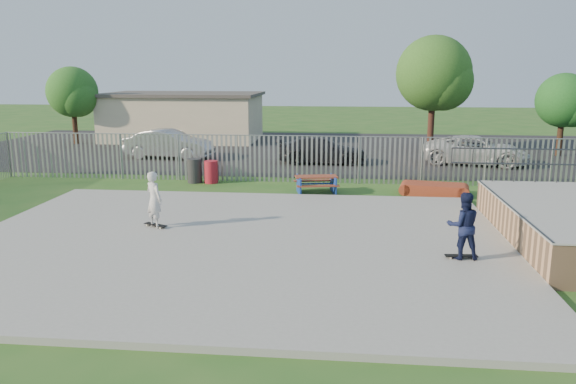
# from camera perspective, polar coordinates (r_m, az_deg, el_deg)

# --- Properties ---
(ground) EXTENTS (120.00, 120.00, 0.00)m
(ground) POSITION_cam_1_polar(r_m,az_deg,el_deg) (15.59, -5.57, -5.42)
(ground) COLOR #285C1F
(ground) RESTS_ON ground
(concrete_slab) EXTENTS (15.00, 12.00, 0.15)m
(concrete_slab) POSITION_cam_1_polar(r_m,az_deg,el_deg) (15.57, -5.57, -5.15)
(concrete_slab) COLOR gray
(concrete_slab) RESTS_ON ground
(fence) EXTENTS (26.04, 16.02, 2.00)m
(fence) POSITION_cam_1_polar(r_m,az_deg,el_deg) (19.60, -0.14, 1.34)
(fence) COLOR gray
(fence) RESTS_ON ground
(picnic_table) EXTENTS (1.85, 1.63, 0.69)m
(picnic_table) POSITION_cam_1_polar(r_m,az_deg,el_deg) (21.92, 2.88, 0.78)
(picnic_table) COLOR brown
(picnic_table) RESTS_ON ground
(funbox) EXTENTS (2.34, 1.46, 0.44)m
(funbox) POSITION_cam_1_polar(r_m,az_deg,el_deg) (22.37, 14.62, 0.27)
(funbox) COLOR maroon
(funbox) RESTS_ON ground
(trash_bin_red) EXTENTS (0.57, 0.57, 0.95)m
(trash_bin_red) POSITION_cam_1_polar(r_m,az_deg,el_deg) (24.10, -7.81, 2.03)
(trash_bin_red) COLOR #A71928
(trash_bin_red) RESTS_ON ground
(trash_bin_grey) EXTENTS (0.62, 0.62, 1.03)m
(trash_bin_grey) POSITION_cam_1_polar(r_m,az_deg,el_deg) (24.27, -9.47, 2.15)
(trash_bin_grey) COLOR #27282A
(trash_bin_grey) RESTS_ON ground
(parking_lot) EXTENTS (40.00, 18.00, 0.02)m
(parking_lot) POSITION_cam_1_polar(r_m,az_deg,el_deg) (34.01, 0.70, 4.35)
(parking_lot) COLOR black
(parking_lot) RESTS_ON ground
(car_silver) EXTENTS (4.88, 2.15, 1.56)m
(car_silver) POSITION_cam_1_polar(r_m,az_deg,el_deg) (31.09, -11.99, 4.79)
(car_silver) COLOR #AFAFB4
(car_silver) RESTS_ON parking_lot
(car_dark) EXTENTS (4.64, 1.95, 1.34)m
(car_dark) POSITION_cam_1_polar(r_m,az_deg,el_deg) (28.88, 3.46, 4.26)
(car_dark) COLOR #222227
(car_dark) RESTS_ON parking_lot
(car_white) EXTENTS (5.58, 3.50, 1.44)m
(car_white) POSITION_cam_1_polar(r_m,az_deg,el_deg) (30.02, 18.54, 4.04)
(car_white) COLOR silver
(car_white) RESTS_ON parking_lot
(building) EXTENTS (10.40, 6.40, 3.20)m
(building) POSITION_cam_1_polar(r_m,az_deg,el_deg) (39.25, -10.57, 7.56)
(building) COLOR beige
(building) RESTS_ON ground
(tree_left) EXTENTS (3.20, 3.20, 4.94)m
(tree_left) POSITION_cam_1_polar(r_m,az_deg,el_deg) (38.87, -21.06, 9.45)
(tree_left) COLOR #3B2417
(tree_left) RESTS_ON ground
(tree_mid) EXTENTS (4.34, 4.34, 6.69)m
(tree_mid) POSITION_cam_1_polar(r_m,az_deg,el_deg) (34.19, 14.58, 11.56)
(tree_mid) COLOR #46261C
(tree_mid) RESTS_ON ground
(tree_right) EXTENTS (2.96, 2.96, 4.57)m
(tree_right) POSITION_cam_1_polar(r_m,az_deg,el_deg) (34.64, 26.21, 8.34)
(tree_right) COLOR #3A2417
(tree_right) RESTS_ON ground
(skateboard_a) EXTENTS (0.81, 0.26, 0.08)m
(skateboard_a) POSITION_cam_1_polar(r_m,az_deg,el_deg) (14.68, 17.17, -6.29)
(skateboard_a) COLOR black
(skateboard_a) RESTS_ON concrete_slab
(skateboard_b) EXTENTS (0.80, 0.54, 0.08)m
(skateboard_b) POSITION_cam_1_polar(r_m,az_deg,el_deg) (17.21, -13.30, -3.33)
(skateboard_b) COLOR black
(skateboard_b) RESTS_ON concrete_slab
(skater_navy) EXTENTS (0.86, 0.70, 1.68)m
(skater_navy) POSITION_cam_1_polar(r_m,az_deg,el_deg) (14.45, 17.38, -3.28)
(skater_navy) COLOR #12193B
(skater_navy) RESTS_ON concrete_slab
(skater_white) EXTENTS (0.73, 0.69, 1.68)m
(skater_white) POSITION_cam_1_polar(r_m,az_deg,el_deg) (17.02, -13.43, -0.73)
(skater_white) COLOR silver
(skater_white) RESTS_ON concrete_slab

